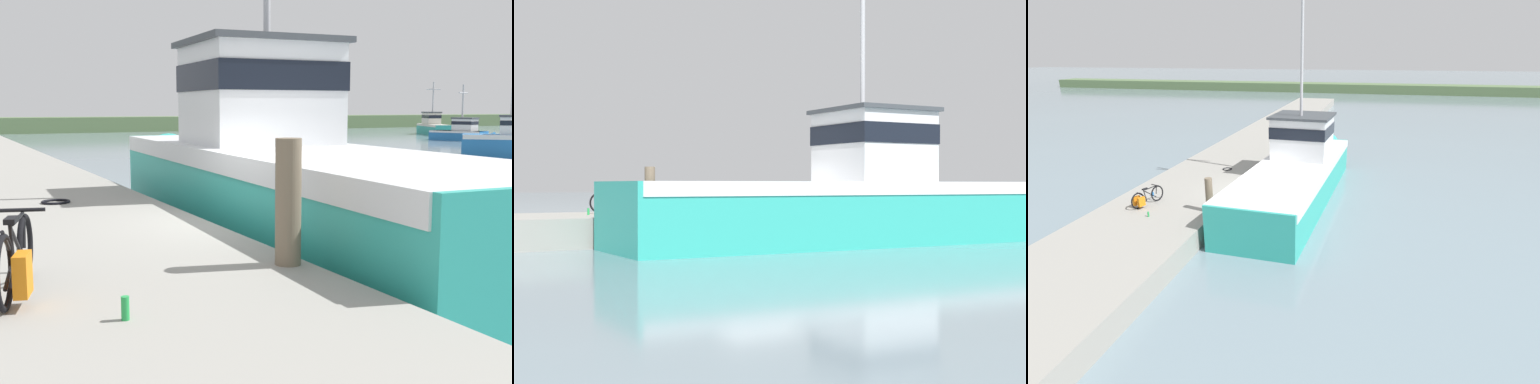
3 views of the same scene
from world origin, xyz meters
The scene contains 11 objects.
ground_plane centered at (0.00, 0.00, 0.00)m, with size 320.00×320.00×0.00m, color gray.
dock_pier centered at (-3.32, 0.00, 0.41)m, with size 4.93×80.00×0.83m, color gray.
far_shoreline centered at (30.00, 58.99, 0.77)m, with size 180.00×5.00×1.55m, color #567047.
fishing_boat_main centered at (1.49, 2.28, 1.34)m, with size 4.14×14.97×11.35m.
boat_white_moored centered at (31.94, 28.38, 0.70)m, with size 2.87×5.03×4.30m.
boat_orange_near centered at (37.83, 38.19, 0.83)m, with size 4.69×7.73×4.94m.
boat_green_anchored centered at (21.71, 14.54, 0.88)m, with size 4.33×4.47×4.64m.
bicycle_touring centered at (-4.00, -2.76, 1.17)m, with size 0.72×1.67×0.75m.
mooring_post centered at (-1.11, -2.76, 1.53)m, with size 0.29×0.29×1.41m, color #756651.
hose_coil centered at (-2.64, 3.19, 0.85)m, with size 0.52×0.52×0.05m, color black.
water_bottle_on_curb centered at (-3.25, -3.81, 0.93)m, with size 0.07×0.07×0.20m, color green.
Camera 1 is at (-4.58, -8.86, 2.57)m, focal length 45.00 mm.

